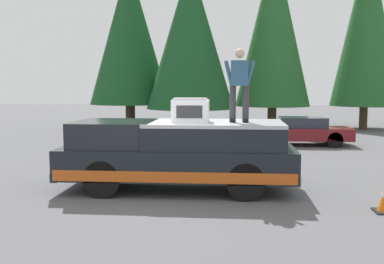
# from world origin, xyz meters

# --- Properties ---
(ground_plane) EXTENTS (90.00, 90.00, 0.00)m
(ground_plane) POSITION_xyz_m (0.00, 0.00, 0.00)
(ground_plane) COLOR #565659
(pickup_truck) EXTENTS (2.01, 5.54, 1.65)m
(pickup_truck) POSITION_xyz_m (0.45, -0.25, 0.87)
(pickup_truck) COLOR black
(pickup_truck) RESTS_ON ground
(compressor_unit) EXTENTS (0.65, 0.84, 0.56)m
(compressor_unit) POSITION_xyz_m (0.28, -0.57, 1.93)
(compressor_unit) COLOR silver
(compressor_unit) RESTS_ON pickup_truck
(person_on_truck_bed) EXTENTS (0.29, 0.72, 1.69)m
(person_on_truck_bed) POSITION_xyz_m (0.38, -1.69, 2.55)
(person_on_truck_bed) COLOR #333338
(person_on_truck_bed) RESTS_ON pickup_truck
(parked_car_maroon) EXTENTS (1.64, 4.10, 1.16)m
(parked_car_maroon) POSITION_xyz_m (9.00, -4.36, 0.58)
(parked_car_maroon) COLOR maroon
(parked_car_maroon) RESTS_ON ground
(conifer_far_left) EXTENTS (3.73, 3.73, 10.54)m
(conifer_far_left) POSITION_xyz_m (16.21, -8.85, 5.91)
(conifer_far_left) COLOR #4C3826
(conifer_far_left) RESTS_ON ground
(conifer_left) EXTENTS (4.14, 4.14, 10.18)m
(conifer_left) POSITION_xyz_m (15.93, -3.77, 5.72)
(conifer_left) COLOR #4C3826
(conifer_left) RESTS_ON ground
(conifer_center_left) EXTENTS (4.68, 4.68, 8.97)m
(conifer_center_left) POSITION_xyz_m (14.51, 0.73, 5.07)
(conifer_center_left) COLOR #4C3826
(conifer_center_left) RESTS_ON ground
(conifer_center_right) EXTENTS (4.59, 4.59, 9.43)m
(conifer_center_right) POSITION_xyz_m (16.14, 4.38, 5.38)
(conifer_center_right) COLOR #4C3826
(conifer_center_right) RESTS_ON ground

